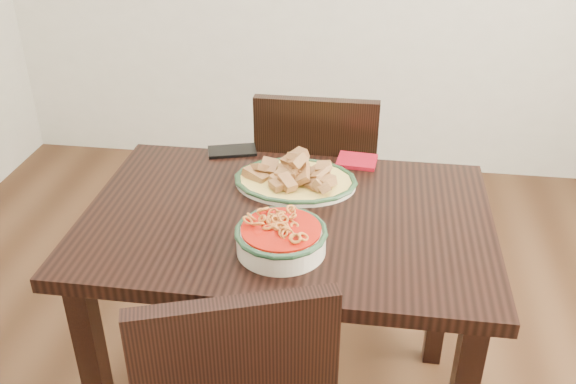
# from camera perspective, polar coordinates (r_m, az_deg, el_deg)

# --- Properties ---
(dining_table) EXTENTS (1.11, 0.74, 0.75)m
(dining_table) POSITION_cam_1_polar(r_m,az_deg,el_deg) (1.81, -0.09, -4.96)
(dining_table) COLOR black
(dining_table) RESTS_ON ground
(chair_far) EXTENTS (0.42, 0.42, 0.89)m
(chair_far) POSITION_cam_1_polar(r_m,az_deg,el_deg) (2.40, 2.59, 0.49)
(chair_far) COLOR black
(chair_far) RESTS_ON ground
(fish_plate) EXTENTS (0.36, 0.28, 0.11)m
(fish_plate) POSITION_cam_1_polar(r_m,az_deg,el_deg) (1.87, 0.68, 1.87)
(fish_plate) COLOR beige
(fish_plate) RESTS_ON dining_table
(noodle_bowl) EXTENTS (0.23, 0.23, 0.08)m
(noodle_bowl) POSITION_cam_1_polar(r_m,az_deg,el_deg) (1.58, -0.62, -3.92)
(noodle_bowl) COLOR beige
(noodle_bowl) RESTS_ON dining_table
(smartphone) EXTENTS (0.17, 0.12, 0.01)m
(smartphone) POSITION_cam_1_polar(r_m,az_deg,el_deg) (2.09, -4.99, 3.66)
(smartphone) COLOR black
(smartphone) RESTS_ON dining_table
(napkin) EXTENTS (0.13, 0.11, 0.01)m
(napkin) POSITION_cam_1_polar(r_m,az_deg,el_deg) (2.03, 6.14, 2.76)
(napkin) COLOR maroon
(napkin) RESTS_ON dining_table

